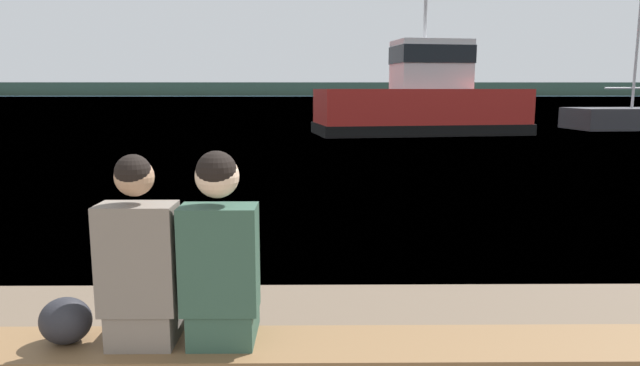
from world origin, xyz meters
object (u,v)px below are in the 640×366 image
at_px(bench_main, 210,357).
at_px(moored_sailboat, 637,118).
at_px(person_left, 141,265).
at_px(person_right, 221,260).
at_px(tugboat_red, 422,105).
at_px(shopping_bag, 66,321).

height_order(bench_main, moored_sailboat, moored_sailboat).
bearing_deg(moored_sailboat, person_left, 141.47).
height_order(person_right, tugboat_red, tugboat_red).
relative_size(person_left, person_right, 0.98).
bearing_deg(shopping_bag, bench_main, -0.95).
height_order(person_left, tugboat_red, tugboat_red).
relative_size(person_right, tugboat_red, 0.11).
height_order(bench_main, person_right, person_right).
xyz_separation_m(tugboat_red, moored_sailboat, (10.46, 2.82, -0.68)).
xyz_separation_m(person_left, person_right, (0.41, -0.00, 0.03)).
relative_size(bench_main, tugboat_red, 0.88).
xyz_separation_m(bench_main, shopping_bag, (-0.74, 0.01, 0.20)).
distance_m(person_left, person_right, 0.41).
distance_m(person_left, shopping_bag, 0.50).
bearing_deg(tugboat_red, bench_main, 157.39).
bearing_deg(bench_main, shopping_bag, 179.05).
height_order(shopping_bag, tugboat_red, tugboat_red).
distance_m(bench_main, person_left, 0.60).
bearing_deg(bench_main, moored_sailboat, 56.62).
distance_m(bench_main, moored_sailboat, 27.97).
bearing_deg(moored_sailboat, person_right, 142.16).
bearing_deg(person_right, tugboat_red, 76.68).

